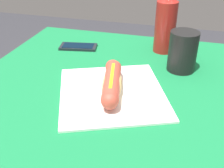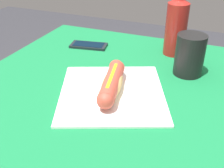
{
  "view_description": "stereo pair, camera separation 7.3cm",
  "coord_description": "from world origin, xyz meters",
  "views": [
    {
      "loc": [
        -0.55,
        -0.19,
        1.18
      ],
      "look_at": [
        0.06,
        -0.02,
        0.81
      ],
      "focal_mm": 44.08,
      "sensor_mm": 36.0,
      "label": 1
    },
    {
      "loc": [
        -0.52,
        -0.26,
        1.18
      ],
      "look_at": [
        0.06,
        -0.02,
        0.81
      ],
      "focal_mm": 44.08,
      "sensor_mm": 36.0,
      "label": 2
    }
  ],
  "objects": [
    {
      "name": "paper_wrapper",
      "position": [
        0.06,
        -0.02,
        0.78
      ],
      "size": [
        0.38,
        0.37,
        0.01
      ],
      "primitive_type": "cube",
      "rotation": [
        0.0,
        0.0,
        0.4
      ],
      "color": "white",
      "rests_on": "dining_table"
    },
    {
      "name": "soda_bottle",
      "position": [
        0.38,
        -0.12,
        0.88
      ],
      "size": [
        0.07,
        0.07,
        0.23
      ],
      "color": "maroon",
      "rests_on": "dining_table"
    },
    {
      "name": "dining_table",
      "position": [
        0.0,
        0.0,
        0.62
      ],
      "size": [
        1.03,
        0.8,
        0.78
      ],
      "color": "brown",
      "rests_on": "ground"
    },
    {
      "name": "drinking_cup",
      "position": [
        0.25,
        -0.19,
        0.84
      ],
      "size": [
        0.09,
        0.09,
        0.12
      ],
      "primitive_type": "cylinder",
      "color": "black",
      "rests_on": "dining_table"
    },
    {
      "name": "cell_phone",
      "position": [
        0.33,
        0.18,
        0.78
      ],
      "size": [
        0.08,
        0.14,
        0.01
      ],
      "color": "black",
      "rests_on": "dining_table"
    },
    {
      "name": "hot_dog",
      "position": [
        0.06,
        -0.02,
        0.81
      ],
      "size": [
        0.22,
        0.09,
        0.05
      ],
      "color": "#DBB26B",
      "rests_on": "paper_wrapper"
    }
  ]
}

